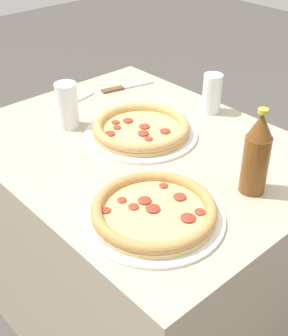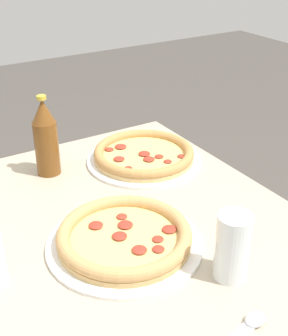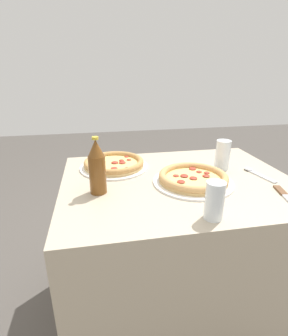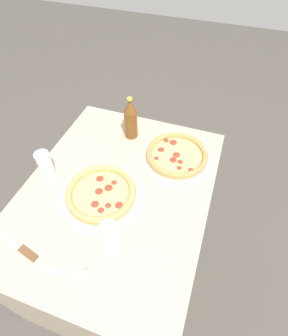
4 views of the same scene
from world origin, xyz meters
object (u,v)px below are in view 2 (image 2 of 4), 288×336
Objects in this scene: pizza_pepperoni at (125,237)px; beer_bottle at (46,138)px; spoon at (241,333)px; glass_red_wine at (232,250)px; pizza_salami at (144,155)px.

beer_bottle is at bearing -177.53° from pizza_pepperoni.
spoon is (0.31, 0.05, -0.02)m from pizza_pepperoni.
pizza_pepperoni is at bearing -171.67° from spoon.
glass_red_wine is at bearing 146.54° from spoon.
pizza_pepperoni is 0.31m from spoon.
pizza_salami is at bearing 72.63° from beer_bottle.
pizza_pepperoni reaches higher than spoon.
glass_red_wine is at bearing 33.99° from pizza_pepperoni.
pizza_pepperoni is 1.51× the size of beer_bottle.
pizza_pepperoni is 0.23m from glass_red_wine.
pizza_pepperoni reaches higher than pizza_salami.
pizza_pepperoni is 0.39m from pizza_salami.
spoon is at bearing -17.13° from pizza_salami.
pizza_salami is 0.28m from beer_bottle.
pizza_salami is 1.47× the size of beer_bottle.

